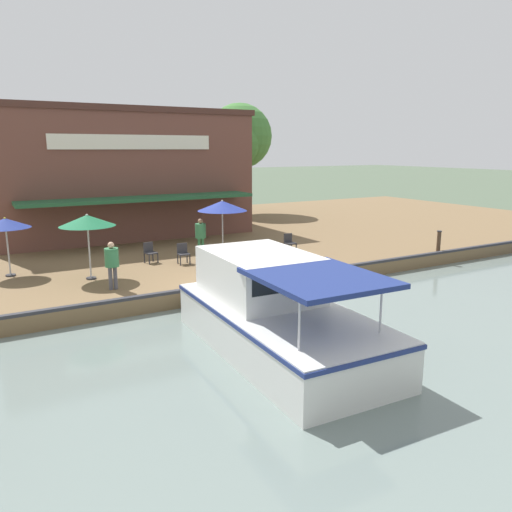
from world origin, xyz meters
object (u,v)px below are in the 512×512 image
at_px(patio_umbrella_mid_patio_left, 5,223).
at_px(tree_behind_restaurant, 239,138).
at_px(patio_umbrella_near_quay_edge, 222,206).
at_px(mooring_post, 439,241).
at_px(cafe_chair_mid_patio, 183,253).
at_px(person_mid_patio, 201,233).
at_px(patio_umbrella_mid_patio_right, 87,221).
at_px(cafe_chair_far_corner_seat, 289,242).
at_px(motorboat_second_along, 265,309).
at_px(cafe_chair_back_row_seat, 206,256).
at_px(waterfront_restaurant, 114,172).
at_px(cafe_chair_under_first_umbrella, 150,252).
at_px(person_near_entrance, 112,260).

relative_size(patio_umbrella_mid_patio_left, tree_behind_restaurant, 0.28).
xyz_separation_m(patio_umbrella_near_quay_edge, mooring_post, (4.47, 8.82, -1.68)).
xyz_separation_m(patio_umbrella_mid_patio_left, mooring_post, (4.96, 17.42, -1.48)).
xyz_separation_m(cafe_chair_mid_patio, person_mid_patio, (-1.07, 1.27, 0.57)).
height_order(patio_umbrella_mid_patio_right, tree_behind_restaurant, tree_behind_restaurant).
xyz_separation_m(cafe_chair_far_corner_seat, mooring_post, (3.46, 5.91, 0.04)).
relative_size(patio_umbrella_mid_patio_right, cafe_chair_mid_patio, 2.82).
bearing_deg(cafe_chair_mid_patio, motorboat_second_along, -5.37).
height_order(cafe_chair_back_row_seat, motorboat_second_along, motorboat_second_along).
bearing_deg(cafe_chair_far_corner_seat, person_mid_patio, -107.84).
distance_m(patio_umbrella_near_quay_edge, cafe_chair_back_row_seat, 3.13).
xyz_separation_m(patio_umbrella_mid_patio_left, person_mid_patio, (0.26, 7.64, -0.95)).
height_order(cafe_chair_far_corner_seat, cafe_chair_back_row_seat, same).
relative_size(patio_umbrella_mid_patio_left, cafe_chair_far_corner_seat, 2.61).
bearing_deg(waterfront_restaurant, cafe_chair_mid_patio, 1.00).
distance_m(mooring_post, tree_behind_restaurant, 17.48).
bearing_deg(motorboat_second_along, cafe_chair_back_row_seat, 169.43).
relative_size(cafe_chair_under_first_umbrella, motorboat_second_along, 0.10).
height_order(patio_umbrella_near_quay_edge, cafe_chair_under_first_umbrella, patio_umbrella_near_quay_edge).
bearing_deg(patio_umbrella_near_quay_edge, patio_umbrella_mid_patio_right, -76.57).
xyz_separation_m(patio_umbrella_mid_patio_left, person_near_entrance, (3.74, 2.88, -0.97)).
relative_size(patio_umbrella_mid_patio_right, patio_umbrella_mid_patio_left, 1.08).
distance_m(cafe_chair_back_row_seat, mooring_post, 10.83).
relative_size(patio_umbrella_near_quay_edge, cafe_chair_mid_patio, 2.89).
height_order(waterfront_restaurant, cafe_chair_mid_patio, waterfront_restaurant).
bearing_deg(cafe_chair_mid_patio, patio_umbrella_near_quay_edge, 110.38).
height_order(waterfront_restaurant, tree_behind_restaurant, tree_behind_restaurant).
height_order(cafe_chair_under_first_umbrella, motorboat_second_along, motorboat_second_along).
xyz_separation_m(person_near_entrance, mooring_post, (1.22, 14.54, -0.51)).
xyz_separation_m(cafe_chair_far_corner_seat, cafe_chair_mid_patio, (-0.18, -5.14, 0.00)).
distance_m(patio_umbrella_mid_patio_left, person_near_entrance, 4.82).
height_order(person_near_entrance, tree_behind_restaurant, tree_behind_restaurant).
height_order(cafe_chair_under_first_umbrella, tree_behind_restaurant, tree_behind_restaurant).
distance_m(cafe_chair_under_first_umbrella, tree_behind_restaurant, 16.98).
distance_m(patio_umbrella_mid_patio_right, tree_behind_restaurant, 19.48).
bearing_deg(tree_behind_restaurant, cafe_chair_mid_patio, -36.28).
bearing_deg(patio_umbrella_near_quay_edge, waterfront_restaurant, -165.07).
bearing_deg(person_near_entrance, motorboat_second_along, 27.01).
bearing_deg(person_mid_patio, person_near_entrance, -53.78).
xyz_separation_m(waterfront_restaurant, cafe_chair_back_row_seat, (10.97, 0.68, -2.89)).
bearing_deg(tree_behind_restaurant, cafe_chair_far_corner_seat, -18.59).
distance_m(patio_umbrella_mid_patio_right, cafe_chair_under_first_umbrella, 3.54).
xyz_separation_m(cafe_chair_back_row_seat, mooring_post, (2.49, 10.54, 0.04)).
height_order(waterfront_restaurant, patio_umbrella_mid_patio_right, waterfront_restaurant).
bearing_deg(tree_behind_restaurant, mooring_post, 4.95).
bearing_deg(patio_umbrella_mid_patio_right, person_near_entrance, 11.29).
bearing_deg(motorboat_second_along, person_mid_patio, 167.31).
bearing_deg(cafe_chair_under_first_umbrella, waterfront_restaurant, 173.94).
bearing_deg(cafe_chair_under_first_umbrella, patio_umbrella_mid_patio_left, -94.83).
relative_size(patio_umbrella_mid_patio_right, person_mid_patio, 1.44).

